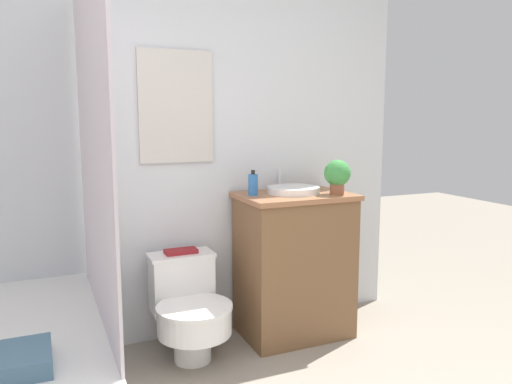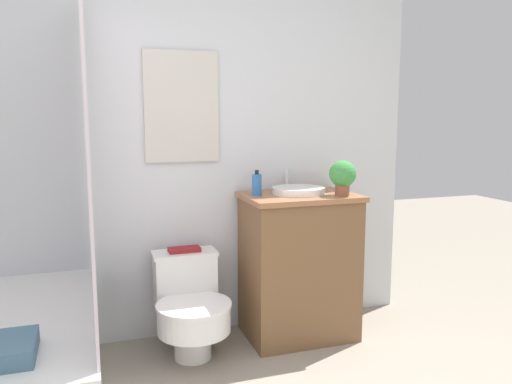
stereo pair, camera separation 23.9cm
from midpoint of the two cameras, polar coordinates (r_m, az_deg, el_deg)
The scene contains 8 objects.
wall_back at distance 3.03m, azimuth -7.64°, elevation 6.53°, with size 3.16×0.07×2.50m.
shower_area at distance 2.52m, azimuth -21.72°, elevation -17.01°, with size 0.62×1.33×1.98m.
toilet at distance 2.93m, azimuth -5.18°, elevation -12.75°, with size 0.42×0.56×0.57m.
vanity at distance 3.13m, azimuth 7.12°, elevation -8.36°, with size 0.68×0.48×0.90m.
sink at distance 3.05m, azimuth 7.10°, elevation 0.17°, with size 0.32×0.36×0.13m.
soap_bottle at distance 2.96m, azimuth 2.41°, elevation 0.85°, with size 0.06×0.06×0.15m.
potted_plant at distance 3.01m, azimuth 12.12°, elevation 1.84°, with size 0.16×0.16×0.21m.
book_on_tank at distance 2.98m, azimuth -5.92°, elevation -6.59°, with size 0.19×0.10×0.02m.
Camera 2 is at (-0.47, -1.01, 1.35)m, focal length 35.00 mm.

